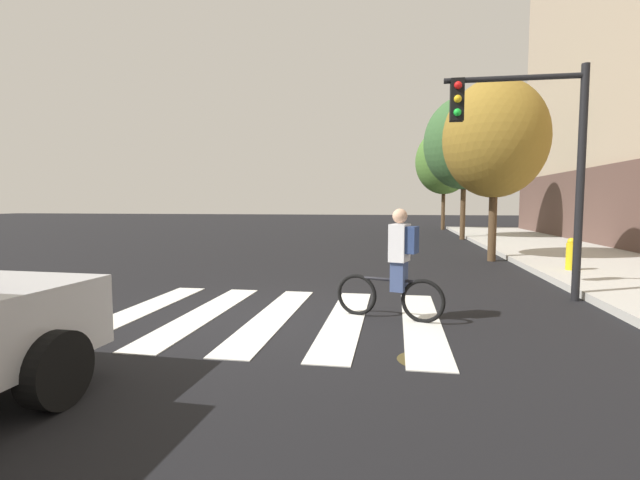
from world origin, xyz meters
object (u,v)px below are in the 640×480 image
object	(u,v)px
traffic_light_near	(533,142)
street_tree_near	(495,139)
street_tree_far	(444,162)
street_tree_mid	(465,143)
fire_hydrant	(571,254)
manhole_cover	(425,360)
cyclist	(397,265)

from	to	relation	value
traffic_light_near	street_tree_near	bearing A→B (deg)	85.02
street_tree_far	street_tree_mid	bearing A→B (deg)	-89.16
fire_hydrant	street_tree_near	distance (m)	4.31
manhole_cover	street_tree_mid	size ratio (longest dim) A/B	0.09
traffic_light_near	street_tree_near	distance (m)	5.71
street_tree_near	manhole_cover	bearing A→B (deg)	-105.35
street_tree_mid	fire_hydrant	bearing A→B (deg)	-84.73
street_tree_near	street_tree_far	bearing A→B (deg)	89.39
street_tree_mid	street_tree_far	world-z (taller)	street_tree_mid
traffic_light_near	street_tree_near	xyz separation A→B (m)	(0.49, 5.63, 0.82)
street_tree_near	street_tree_mid	world-z (taller)	street_tree_mid
manhole_cover	cyclist	distance (m)	1.96
cyclist	street_tree_far	bearing A→B (deg)	82.73
manhole_cover	street_tree_near	size ratio (longest dim) A/B	0.12
manhole_cover	traffic_light_near	world-z (taller)	traffic_light_near
traffic_light_near	street_tree_far	xyz separation A→B (m)	(0.67, 21.96, 1.58)
street_tree_mid	street_tree_far	distance (m)	8.03
street_tree_mid	cyclist	bearing A→B (deg)	-101.29
street_tree_mid	street_tree_far	xyz separation A→B (m)	(-0.12, 8.02, -0.16)
street_tree_mid	street_tree_far	size ratio (longest dim) A/B	1.04
cyclist	traffic_light_near	bearing A→B (deg)	38.78
manhole_cover	street_tree_near	bearing A→B (deg)	74.65
traffic_light_near	fire_hydrant	world-z (taller)	traffic_light_near
street_tree_near	street_tree_far	distance (m)	16.35
fire_hydrant	street_tree_mid	bearing A→B (deg)	95.27
traffic_light_near	street_tree_near	world-z (taller)	street_tree_near
manhole_cover	street_tree_mid	distance (m)	18.40
manhole_cover	street_tree_near	xyz separation A→B (m)	(2.55, 9.28, 3.67)
fire_hydrant	street_tree_near	world-z (taller)	street_tree_near
street_tree_near	cyclist	bearing A→B (deg)	-110.84
traffic_light_near	street_tree_far	distance (m)	22.02
fire_hydrant	street_tree_near	xyz separation A→B (m)	(-1.30, 2.64, 3.14)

